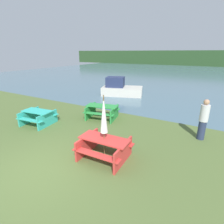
{
  "coord_description": "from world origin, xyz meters",
  "views": [
    {
      "loc": [
        4.29,
        -2.94,
        3.55
      ],
      "look_at": [
        0.43,
        3.89,
        0.85
      ],
      "focal_mm": 28.0,
      "sensor_mm": 36.0,
      "label": 1
    }
  ],
  "objects_px": {
    "picnic_table_red": "(104,146)",
    "picnic_table_teal": "(38,116)",
    "umbrella_white": "(104,115)",
    "person": "(203,120)",
    "picnic_table_green": "(102,111)",
    "boat": "(120,89)"
  },
  "relations": [
    {
      "from": "picnic_table_teal",
      "to": "picnic_table_green",
      "type": "distance_m",
      "value": 3.36
    },
    {
      "from": "picnic_table_green",
      "to": "boat",
      "type": "bearing_deg",
      "value": 106.79
    },
    {
      "from": "umbrella_white",
      "to": "picnic_table_green",
      "type": "bearing_deg",
      "value": 123.74
    },
    {
      "from": "picnic_table_teal",
      "to": "person",
      "type": "xyz_separation_m",
      "value": [
        7.43,
        2.32,
        0.45
      ]
    },
    {
      "from": "picnic_table_teal",
      "to": "picnic_table_green",
      "type": "relative_size",
      "value": 0.85
    },
    {
      "from": "umbrella_white",
      "to": "person",
      "type": "bearing_deg",
      "value": 48.62
    },
    {
      "from": "picnic_table_teal",
      "to": "umbrella_white",
      "type": "xyz_separation_m",
      "value": [
        4.58,
        -0.91,
        1.18
      ]
    },
    {
      "from": "umbrella_white",
      "to": "person",
      "type": "xyz_separation_m",
      "value": [
        2.85,
        3.23,
        -0.73
      ]
    },
    {
      "from": "picnic_table_red",
      "to": "picnic_table_green",
      "type": "height_order",
      "value": "picnic_table_red"
    },
    {
      "from": "picnic_table_red",
      "to": "picnic_table_teal",
      "type": "distance_m",
      "value": 4.67
    },
    {
      "from": "picnic_table_teal",
      "to": "boat",
      "type": "distance_m",
      "value": 7.93
    },
    {
      "from": "umbrella_white",
      "to": "person",
      "type": "distance_m",
      "value": 4.37
    },
    {
      "from": "picnic_table_green",
      "to": "umbrella_white",
      "type": "xyz_separation_m",
      "value": [
        2.17,
        -3.24,
        1.15
      ]
    },
    {
      "from": "picnic_table_teal",
      "to": "boat",
      "type": "bearing_deg",
      "value": 84.68
    },
    {
      "from": "picnic_table_red",
      "to": "picnic_table_green",
      "type": "relative_size",
      "value": 0.9
    },
    {
      "from": "picnic_table_red",
      "to": "picnic_table_teal",
      "type": "bearing_deg",
      "value": 168.71
    },
    {
      "from": "boat",
      "to": "person",
      "type": "height_order",
      "value": "person"
    },
    {
      "from": "picnic_table_green",
      "to": "umbrella_white",
      "type": "distance_m",
      "value": 4.07
    },
    {
      "from": "picnic_table_teal",
      "to": "boat",
      "type": "xyz_separation_m",
      "value": [
        0.74,
        7.9,
        0.12
      ]
    },
    {
      "from": "picnic_table_red",
      "to": "picnic_table_teal",
      "type": "height_order",
      "value": "picnic_table_red"
    },
    {
      "from": "picnic_table_green",
      "to": "umbrella_white",
      "type": "relative_size",
      "value": 0.86
    },
    {
      "from": "boat",
      "to": "picnic_table_green",
      "type": "bearing_deg",
      "value": -91.24
    }
  ]
}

